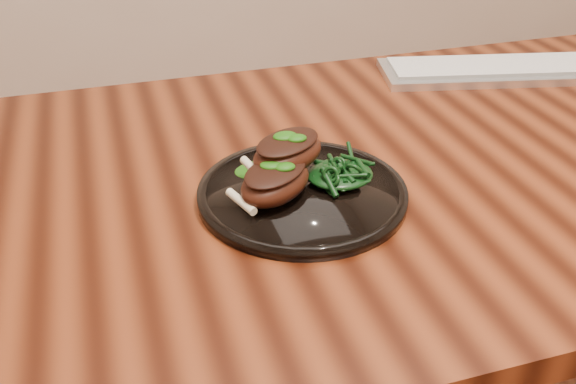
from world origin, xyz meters
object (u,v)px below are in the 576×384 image
(desk, at_px, (431,198))
(greens_heap, at_px, (340,171))
(plate, at_px, (302,193))
(keyboard, at_px, (500,70))
(lamb_chop_front, at_px, (275,180))

(desk, xyz_separation_m, greens_heap, (-0.18, -0.06, 0.11))
(desk, bearing_deg, plate, -163.81)
(desk, xyz_separation_m, keyboard, (0.26, 0.24, 0.09))
(desk, relative_size, plate, 5.89)
(lamb_chop_front, xyz_separation_m, greens_heap, (0.09, 0.01, -0.01))
(greens_heap, xyz_separation_m, keyboard, (0.44, 0.30, -0.02))
(plate, relative_size, lamb_chop_front, 2.07)
(desk, bearing_deg, keyboard, 42.83)
(desk, distance_m, lamb_chop_front, 0.31)
(lamb_chop_front, bearing_deg, greens_heap, 9.06)
(greens_heap, bearing_deg, lamb_chop_front, -170.94)
(plate, relative_size, greens_heap, 3.07)
(desk, relative_size, greens_heap, 18.10)
(lamb_chop_front, relative_size, greens_heap, 1.48)
(plate, xyz_separation_m, keyboard, (0.49, 0.31, 0.00))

